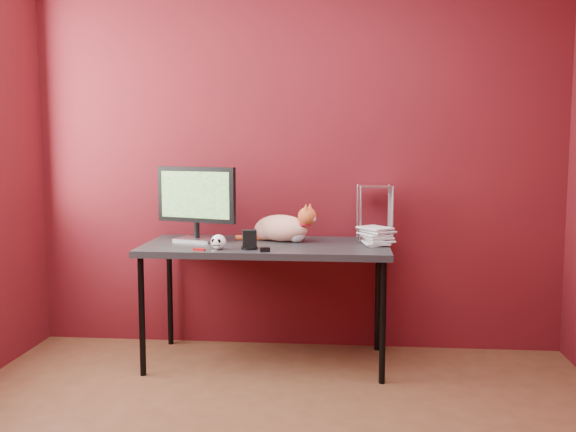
# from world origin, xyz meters

# --- Properties ---
(room) EXTENTS (3.52, 3.52, 2.61)m
(room) POSITION_xyz_m (0.00, 0.00, 1.45)
(room) COLOR #53301C
(room) RESTS_ON ground
(desk) EXTENTS (1.50, 0.70, 0.75)m
(desk) POSITION_xyz_m (-0.15, 1.37, 0.70)
(desk) COLOR black
(desk) RESTS_ON ground
(monitor) EXTENTS (0.53, 0.24, 0.47)m
(monitor) POSITION_xyz_m (-0.60, 1.44, 1.01)
(monitor) COLOR silver
(monitor) RESTS_ON desk
(cat) EXTENTS (0.52, 0.31, 0.25)m
(cat) POSITION_xyz_m (-0.06, 1.48, 0.84)
(cat) COLOR #E55E30
(cat) RESTS_ON desk
(skull_mug) EXTENTS (0.09, 0.09, 0.09)m
(skull_mug) POSITION_xyz_m (-0.40, 1.13, 0.80)
(skull_mug) COLOR white
(skull_mug) RESTS_ON desk
(speaker) EXTENTS (0.10, 0.10, 0.11)m
(speaker) POSITION_xyz_m (-0.22, 1.16, 0.80)
(speaker) COLOR black
(speaker) RESTS_ON desk
(book_stack) EXTENTS (0.24, 0.25, 1.19)m
(book_stack) POSITION_xyz_m (0.46, 1.39, 1.34)
(book_stack) COLOR beige
(book_stack) RESTS_ON desk
(wire_rack) EXTENTS (0.22, 0.19, 0.35)m
(wire_rack) POSITION_xyz_m (0.52, 1.61, 0.93)
(wire_rack) COLOR silver
(wire_rack) RESTS_ON desk
(pocket_knife) EXTENTS (0.08, 0.04, 0.01)m
(pocket_knife) POSITION_xyz_m (-0.50, 1.08, 0.76)
(pocket_knife) COLOR #9E0C0F
(pocket_knife) RESTS_ON desk
(black_gadget) EXTENTS (0.06, 0.05, 0.03)m
(black_gadget) POSITION_xyz_m (-0.12, 1.08, 0.76)
(black_gadget) COLOR black
(black_gadget) RESTS_ON desk
(washer) EXTENTS (0.04, 0.04, 0.00)m
(washer) POSITION_xyz_m (-0.41, 1.08, 0.75)
(washer) COLOR silver
(washer) RESTS_ON desk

